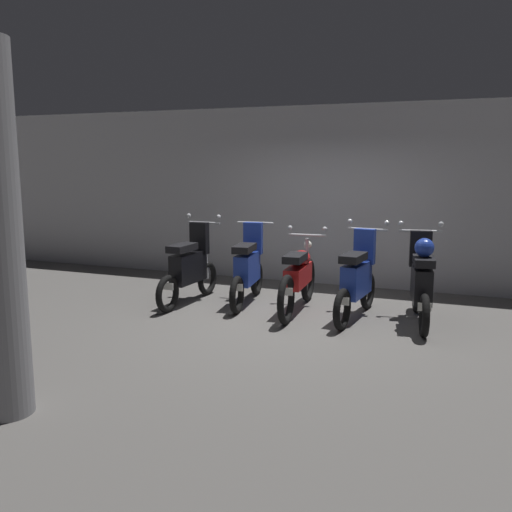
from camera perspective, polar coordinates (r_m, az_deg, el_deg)
ground_plane at (r=7.45m, az=3.22°, el=-6.58°), size 80.00×80.00×0.00m
back_wall at (r=9.61m, az=7.98°, el=6.11°), size 16.00×0.30×3.01m
motorbike_slot_0 at (r=8.31m, az=-6.80°, el=-1.20°), size 0.59×1.68×1.29m
motorbike_slot_1 at (r=8.22m, az=-0.82°, el=-1.27°), size 0.56×1.68×1.18m
motorbike_slot_2 at (r=7.80m, az=4.37°, el=-2.13°), size 0.59×1.95×1.15m
motorbike_slot_3 at (r=7.55m, az=10.33°, el=-2.38°), size 0.59×1.68×1.29m
motorbike_slot_4 at (r=7.47m, az=16.57°, el=-2.42°), size 0.58×1.67×1.29m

